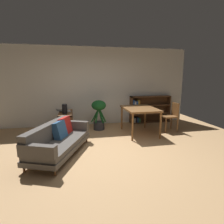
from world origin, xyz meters
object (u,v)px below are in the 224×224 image
(desk_speaker, at_px, (65,109))
(dining_chair_near, at_px, (171,115))
(fabric_couch, at_px, (58,139))
(open_laptop, at_px, (64,111))
(media_console, at_px, (66,122))
(potted_floor_plant, at_px, (99,112))
(dining_table, at_px, (140,111))
(bookshelf, at_px, (147,109))

(desk_speaker, height_order, dining_chair_near, desk_speaker)
(dining_chair_near, bearing_deg, fabric_couch, -162.36)
(open_laptop, bearing_deg, media_console, -71.40)
(dining_chair_near, bearing_deg, open_laptop, 167.49)
(potted_floor_plant, bearing_deg, media_console, -178.13)
(media_console, relative_size, dining_table, 0.88)
(fabric_couch, height_order, bookshelf, bookshelf)
(media_console, xyz_separation_m, bookshelf, (2.94, 0.64, 0.18))
(dining_table, distance_m, dining_chair_near, 1.09)
(dining_chair_near, bearing_deg, desk_speaker, 174.16)
(dining_chair_near, height_order, bookshelf, bookshelf)
(open_laptop, xyz_separation_m, desk_speaker, (0.04, -0.40, 0.12))
(media_console, distance_m, desk_speaker, 0.52)
(media_console, distance_m, bookshelf, 3.02)
(fabric_couch, height_order, media_console, fabric_couch)
(media_console, distance_m, dining_table, 2.30)
(desk_speaker, distance_m, potted_floor_plant, 1.10)
(fabric_couch, distance_m, potted_floor_plant, 2.06)
(dining_table, bearing_deg, bookshelf, 59.00)
(bookshelf, bearing_deg, dining_chair_near, -76.19)
(potted_floor_plant, bearing_deg, dining_chair_near, -15.62)
(desk_speaker, bearing_deg, open_laptop, 95.79)
(potted_floor_plant, height_order, bookshelf, bookshelf)
(desk_speaker, bearing_deg, potted_floor_plant, 15.19)
(fabric_couch, bearing_deg, desk_speaker, 85.65)
(media_console, relative_size, dining_chair_near, 1.20)
(bookshelf, bearing_deg, open_laptop, -170.73)
(dining_table, bearing_deg, open_laptop, 160.49)
(potted_floor_plant, bearing_deg, fabric_couch, -124.38)
(dining_table, bearing_deg, potted_floor_plant, 149.36)
(open_laptop, relative_size, dining_table, 0.39)
(fabric_couch, height_order, open_laptop, fabric_couch)
(fabric_couch, distance_m, open_laptop, 1.83)
(potted_floor_plant, distance_m, dining_chair_near, 2.29)
(fabric_couch, relative_size, open_laptop, 4.23)
(media_console, height_order, open_laptop, open_laptop)
(potted_floor_plant, relative_size, dining_table, 0.78)
(dining_chair_near, bearing_deg, bookshelf, 103.81)
(open_laptop, height_order, dining_table, dining_table)
(media_console, relative_size, open_laptop, 2.26)
(fabric_couch, bearing_deg, open_laptop, 87.89)
(open_laptop, xyz_separation_m, dining_table, (2.23, -0.79, 0.07))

